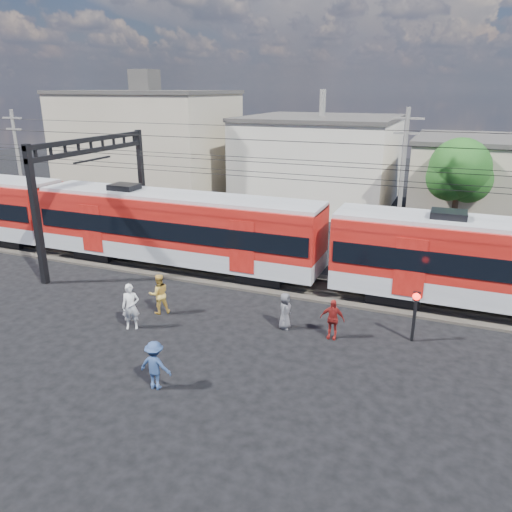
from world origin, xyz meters
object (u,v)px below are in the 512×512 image
object	(u,v)px
pedestrian_a	(131,307)
pedestrian_c	(155,365)
commuter_train	(180,227)
crossing_signal	(415,307)

from	to	relation	value
pedestrian_a	pedestrian_c	xyz separation A→B (m)	(3.33, -3.35, -0.12)
commuter_train	pedestrian_a	distance (m)	7.42
commuter_train	pedestrian_a	world-z (taller)	commuter_train
pedestrian_c	crossing_signal	world-z (taller)	crossing_signal
pedestrian_c	crossing_signal	bearing A→B (deg)	-142.28
commuter_train	pedestrian_c	distance (m)	11.69
commuter_train	pedestrian_c	world-z (taller)	commuter_train
pedestrian_c	pedestrian_a	bearing A→B (deg)	-48.43
commuter_train	pedestrian_a	xyz separation A→B (m)	(1.73, -7.07, -1.43)
commuter_train	crossing_signal	distance (m)	13.24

